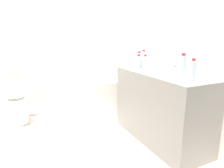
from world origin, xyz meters
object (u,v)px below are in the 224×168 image
Objects in this scene: drinking_glass_0 at (148,66)px; toilet_paper_roll at (4,121)px; water_bottle_3 at (139,60)px; bath_mat at (102,123)px; toilet at (17,102)px; sink_faucet at (175,69)px; water_bottle_5 at (138,62)px; bathtub at (88,95)px; water_bottle_2 at (193,71)px; water_bottle_1 at (143,60)px; drinking_glass_1 at (176,73)px; water_bottle_0 at (145,63)px; water_bottle_4 at (182,67)px; sink_basin at (162,71)px.

drinking_glass_0 is 2.27m from toilet_paper_roll.
bath_mat is at bearing 150.63° from water_bottle_3.
toilet reaches higher than toilet_paper_roll.
sink_faucet is 0.79× the size of water_bottle_5.
bathtub is 7.62× the size of water_bottle_5.
water_bottle_3 is 0.35× the size of bath_mat.
toilet is 3.08× the size of water_bottle_2.
water_bottle_1 reaches higher than drinking_glass_1.
water_bottle_5 is at bearing 94.46° from drinking_glass_1.
drinking_glass_0 is 1.12m from bath_mat.
water_bottle_0 is 0.31× the size of bath_mat.
drinking_glass_1 is (-0.01, -0.74, -0.06)m from water_bottle_3.
toilet_paper_roll is (-1.99, 1.38, -0.85)m from sink_faucet.
water_bottle_3 is at bearing 89.13° from drinking_glass_1.
water_bottle_1 reaches higher than water_bottle_5.
drinking_glass_0 is 0.69× the size of toilet_paper_roll.
water_bottle_4 is 0.41× the size of bath_mat.
water_bottle_0 is (-0.05, 0.28, 0.06)m from sink_basin.
toilet_paper_roll is at bearing 151.25° from water_bottle_5.
sink_faucet is at bearing -69.96° from water_bottle_3.
water_bottle_2 is at bearing 38.88° from toilet.
water_bottle_5 is (-0.06, -0.08, -0.02)m from water_bottle_3.
toilet_paper_roll is (-1.74, 1.10, -0.91)m from water_bottle_0.
bathtub is at bearing 115.55° from sink_faucet.
water_bottle_2 is at bearing -70.40° from bath_mat.
sink_basin is 2.42m from toilet_paper_roll.
sink_basin is 0.47m from water_bottle_2.
bathtub is 1.36m from toilet_paper_roll.
water_bottle_5 is at bearing 91.74° from water_bottle_0.
water_bottle_3 reaches higher than water_bottle_5.
sink_basin is at bearing 47.61° from toilet.
water_bottle_1 is (-0.17, 0.42, 0.08)m from sink_faucet.
toilet is at bearing 130.67° from water_bottle_2.
water_bottle_1 is 2.28× the size of toilet_paper_roll.
water_bottle_5 reaches higher than toilet.
sink_basin is 0.43m from water_bottle_1.
sink_basin is at bearing 87.34° from water_bottle_2.
drinking_glass_1 is (0.46, -1.59, 0.61)m from bathtub.
sink_basin is 0.23m from drinking_glass_1.
bath_mat is 1.47m from toilet_paper_roll.
sink_basin is at bearing -82.33° from water_bottle_5.
water_bottle_2 is 0.85× the size of water_bottle_4.
water_bottle_2 reaches higher than sink_faucet.
drinking_glass_1 is at bearing -92.45° from water_bottle_1.
water_bottle_4 reaches higher than toilet_paper_roll.
water_bottle_4 reaches higher than bath_mat.
water_bottle_2 is 0.35× the size of bath_mat.
toilet is 0.35m from toilet_paper_roll.
sink_faucet is 0.69× the size of water_bottle_2.
sink_faucet is 0.37m from water_bottle_0.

